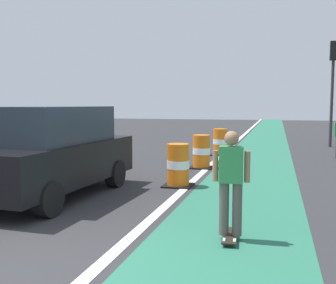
{
  "coord_description": "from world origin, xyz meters",
  "views": [
    {
      "loc": [
        3.08,
        -4.11,
        2.09
      ],
      "look_at": [
        0.31,
        5.9,
        1.1
      ],
      "focal_mm": 42.41,
      "sensor_mm": 36.0,
      "label": 1
    }
  ],
  "objects_px": {
    "traffic_barrel_front": "(178,166)",
    "traffic_barrel_mid": "(201,152)",
    "traffic_barrel_back": "(220,142)",
    "skateboarder_on_lane": "(231,182)",
    "traffic_light_corner": "(333,75)",
    "parked_suv_nearest": "(54,152)"
  },
  "relations": [
    {
      "from": "traffic_barrel_front",
      "to": "traffic_barrel_mid",
      "type": "xyz_separation_m",
      "value": [
        0.04,
        3.02,
        0.0
      ]
    },
    {
      "from": "traffic_barrel_front",
      "to": "traffic_barrel_back",
      "type": "height_order",
      "value": "same"
    },
    {
      "from": "skateboarder_on_lane",
      "to": "traffic_light_corner",
      "type": "bearing_deg",
      "value": 77.8
    },
    {
      "from": "traffic_barrel_front",
      "to": "traffic_light_corner",
      "type": "bearing_deg",
      "value": 65.9
    },
    {
      "from": "skateboarder_on_lane",
      "to": "traffic_light_corner",
      "type": "xyz_separation_m",
      "value": [
        3.19,
        14.75,
        2.59
      ]
    },
    {
      "from": "parked_suv_nearest",
      "to": "traffic_barrel_front",
      "type": "bearing_deg",
      "value": 38.31
    },
    {
      "from": "traffic_barrel_front",
      "to": "parked_suv_nearest",
      "type": "bearing_deg",
      "value": -141.69
    },
    {
      "from": "traffic_barrel_front",
      "to": "traffic_barrel_mid",
      "type": "bearing_deg",
      "value": 89.33
    },
    {
      "from": "skateboarder_on_lane",
      "to": "traffic_barrel_back",
      "type": "xyz_separation_m",
      "value": [
        -1.58,
        10.14,
        -0.38
      ]
    },
    {
      "from": "traffic_light_corner",
      "to": "traffic_barrel_front",
      "type": "bearing_deg",
      "value": -114.1
    },
    {
      "from": "traffic_barrel_mid",
      "to": "skateboarder_on_lane",
      "type": "bearing_deg",
      "value": -75.66
    },
    {
      "from": "parked_suv_nearest",
      "to": "traffic_barrel_back",
      "type": "distance_m",
      "value": 8.74
    },
    {
      "from": "traffic_barrel_back",
      "to": "traffic_barrel_mid",
      "type": "bearing_deg",
      "value": -92.25
    },
    {
      "from": "traffic_barrel_mid",
      "to": "traffic_barrel_front",
      "type": "bearing_deg",
      "value": -90.67
    },
    {
      "from": "traffic_barrel_front",
      "to": "traffic_barrel_mid",
      "type": "height_order",
      "value": "same"
    },
    {
      "from": "parked_suv_nearest",
      "to": "traffic_barrel_mid",
      "type": "height_order",
      "value": "parked_suv_nearest"
    },
    {
      "from": "skateboarder_on_lane",
      "to": "traffic_barrel_back",
      "type": "height_order",
      "value": "skateboarder_on_lane"
    },
    {
      "from": "traffic_barrel_mid",
      "to": "parked_suv_nearest",
      "type": "bearing_deg",
      "value": -116.37
    },
    {
      "from": "parked_suv_nearest",
      "to": "traffic_light_corner",
      "type": "distance_m",
      "value": 15.09
    },
    {
      "from": "traffic_barrel_front",
      "to": "traffic_light_corner",
      "type": "xyz_separation_m",
      "value": [
        4.94,
        11.05,
        2.97
      ]
    },
    {
      "from": "traffic_barrel_mid",
      "to": "traffic_barrel_back",
      "type": "xyz_separation_m",
      "value": [
        0.13,
        3.42,
        0.0
      ]
    },
    {
      "from": "skateboarder_on_lane",
      "to": "traffic_barrel_front",
      "type": "xyz_separation_m",
      "value": [
        -1.75,
        3.7,
        -0.38
      ]
    }
  ]
}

